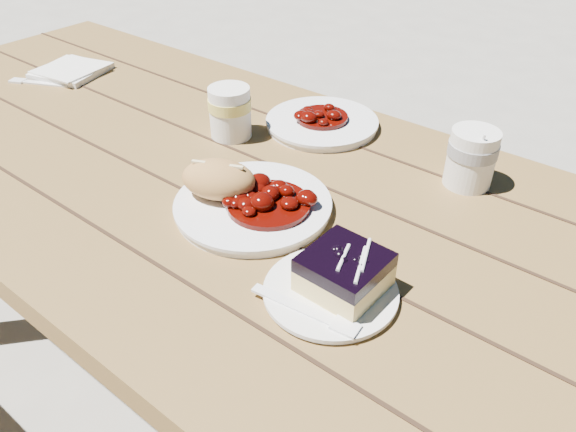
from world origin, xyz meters
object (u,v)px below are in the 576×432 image
Objects in this scene: bread_roll at (219,179)px; second_cup at (230,112)px; dessert_plate at (330,292)px; coffee_cup at (471,158)px; main_plate at (253,206)px; picnic_table at (238,249)px; blueberry_cake at (344,271)px; second_plate at (322,123)px.

bread_roll is 0.24m from second_cup.
dessert_plate is 0.38m from coffee_cup.
main_plate is 0.38m from coffee_cup.
second_cup is at bearing 134.34° from picnic_table.
blueberry_cake is 0.37m from coffee_cup.
second_cup reaches higher than bread_roll.
blueberry_cake reaches higher than picnic_table.
main_plate is 1.42× the size of dessert_plate.
bread_roll is at bearing -133.02° from coffee_cup.
picnic_table is 11.29× the size of dessert_plate.
bread_roll is at bearing -84.36° from second_plate.
blueberry_cake reaches higher than dessert_plate.
second_cup reaches higher than dessert_plate.
bread_roll is at bearing -160.02° from main_plate.
picnic_table is 19.45× the size of blueberry_cake.
blueberry_cake reaches higher than second_plate.
main_plate is 1.11× the size of second_plate.
coffee_cup reaches higher than picnic_table.
blueberry_cake is at bearing -92.21° from coffee_cup.
main_plate is 0.24m from blueberry_cake.
coffee_cup is at bearing 50.99° from main_plate.
coffee_cup reaches higher than bread_roll.
main_plate and second_plate have the same top height.
picnic_table is 0.27m from second_cup.
second_cup is (-0.12, -0.15, 0.04)m from second_plate.
picnic_table is at bearing -45.66° from second_cup.
dessert_plate reaches higher than picnic_table.
second_cup reaches higher than blueberry_cake.
main_plate is (0.09, -0.05, 0.17)m from picnic_table.
main_plate is 0.33m from second_plate.
main_plate is at bearing 158.40° from dessert_plate.
bread_roll reaches higher than second_plate.
second_plate is at bearing 95.64° from bread_roll.
second_plate is 2.21× the size of second_cup.
coffee_cup is at bearing 89.17° from blueberry_cake.
picnic_table is at bearing 160.66° from blueberry_cake.
second_cup reaches higher than picnic_table.
picnic_table is at bearing 117.54° from bread_roll.
coffee_cup reaches higher than main_plate.
picnic_table is at bearing -90.69° from second_plate.
main_plate is 2.45× the size of blueberry_cake.
picnic_table is 0.20m from main_plate.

